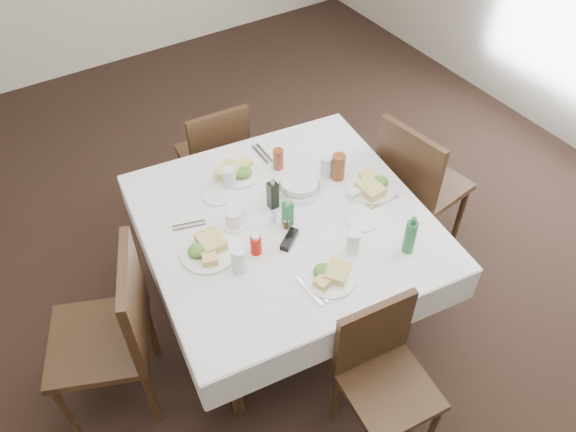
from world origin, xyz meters
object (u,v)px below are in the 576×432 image
object	(u,v)px
dining_table	(285,228)
water_w	(239,259)
chair_west	(116,328)
oil_cruet_dark	(273,194)
bread_basket	(299,186)
chair_east	(416,181)
coffee_mug	(234,220)
chair_north	(216,153)
water_e	(326,166)
chair_south	(381,367)
oil_cruet_green	(288,213)
ketchup_bottle	(256,244)
green_bottle	(410,236)
water_s	(353,242)
water_n	(229,178)

from	to	relation	value
dining_table	water_w	world-z (taller)	water_w
chair_west	oil_cruet_dark	world-z (taller)	chair_west
bread_basket	chair_east	bearing A→B (deg)	-10.14
bread_basket	chair_west	bearing A→B (deg)	-170.91
chair_east	chair_west	distance (m)	1.98
dining_table	oil_cruet_dark	bearing A→B (deg)	92.21
water_w	coffee_mug	world-z (taller)	water_w
chair_north	water_e	bearing A→B (deg)	-68.81
water_e	oil_cruet_dark	distance (m)	0.40
chair_east	water_w	distance (m)	1.38
dining_table	chair_south	distance (m)	0.89
water_w	oil_cruet_green	size ratio (longest dim) A/B	0.71
water_w	ketchup_bottle	distance (m)	0.13
water_e	oil_cruet_green	xyz separation A→B (m)	(-0.40, -0.22, 0.02)
chair_north	coffee_mug	bearing A→B (deg)	-109.88
chair_east	green_bottle	world-z (taller)	chair_east
chair_south	green_bottle	bearing A→B (deg)	40.37
green_bottle	water_s	bearing A→B (deg)	149.42
water_e	green_bottle	distance (m)	0.70
oil_cruet_green	water_n	bearing A→B (deg)	105.69
water_n	dining_table	bearing A→B (deg)	-71.41
bread_basket	oil_cruet_dark	size ratio (longest dim) A/B	1.11
bread_basket	green_bottle	world-z (taller)	green_bottle
bread_basket	oil_cruet_green	xyz separation A→B (m)	(-0.20, -0.19, 0.05)
chair_west	oil_cruet_green	size ratio (longest dim) A/B	5.25
water_w	ketchup_bottle	world-z (taller)	water_w
oil_cruet_green	bread_basket	bearing A→B (deg)	43.56
chair_east	water_s	world-z (taller)	chair_east
water_n	ketchup_bottle	world-z (taller)	water_n
chair_south	bread_basket	xyz separation A→B (m)	(0.19, 1.02, 0.30)
ketchup_bottle	water_s	bearing A→B (deg)	-31.75
dining_table	green_bottle	world-z (taller)	green_bottle
ketchup_bottle	coffee_mug	distance (m)	0.22
oil_cruet_dark	coffee_mug	world-z (taller)	oil_cruet_dark
oil_cruet_green	green_bottle	distance (m)	0.64
chair_north	oil_cruet_dark	size ratio (longest dim) A/B	4.18
water_s	ketchup_bottle	xyz separation A→B (m)	(-0.41, 0.26, -0.01)
coffee_mug	green_bottle	world-z (taller)	green_bottle
bread_basket	oil_cruet_dark	xyz separation A→B (m)	(-0.19, -0.03, 0.05)
water_n	bread_basket	xyz separation A→B (m)	(0.31, -0.24, -0.03)
chair_west	water_s	world-z (taller)	chair_west
water_s	coffee_mug	size ratio (longest dim) A/B	0.93
chair_west	water_s	size ratio (longest dim) A/B	7.55
chair_north	water_w	world-z (taller)	water_w
chair_east	water_e	bearing A→B (deg)	163.39
oil_cruet_green	green_bottle	bearing A→B (deg)	-49.17
bread_basket	coffee_mug	bearing A→B (deg)	-174.28
green_bottle	chair_east	bearing A→B (deg)	42.92
green_bottle	chair_south	bearing A→B (deg)	-139.63
water_w	ketchup_bottle	xyz separation A→B (m)	(0.12, 0.05, -0.01)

